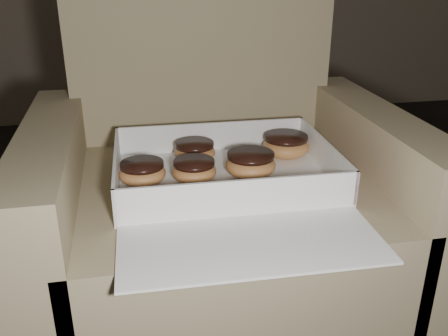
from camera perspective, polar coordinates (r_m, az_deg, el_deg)
name	(u,v)px	position (r m, az deg, el deg)	size (l,w,h in m)	color
armchair	(219,212)	(1.14, -0.58, -5.09)	(0.79, 0.67, 0.83)	#8C7E59
bakery_box	(230,183)	(0.99, 0.67, -1.76)	(0.45, 0.52, 0.07)	white
donut_a	(251,164)	(1.02, 3.06, 0.50)	(0.10, 0.10, 0.05)	#D18549
donut_b	(142,172)	(1.00, -9.30, -0.48)	(0.09, 0.09, 0.05)	#D18549
donut_c	(194,170)	(1.00, -3.43, -0.22)	(0.09, 0.09, 0.04)	#D18549
donut_d	(195,151)	(1.10, -3.36, 1.92)	(0.09, 0.09, 0.05)	#D18549
donut_e	(286,145)	(1.13, 7.07, 2.59)	(0.10, 0.10, 0.05)	#D18549
crumb_a	(239,186)	(0.98, 1.69, -2.08)	(0.01, 0.01, 0.00)	black
crumb_b	(228,189)	(0.97, 0.47, -2.41)	(0.01, 0.01, 0.00)	black
crumb_c	(308,201)	(0.94, 9.53, -3.75)	(0.01, 0.01, 0.00)	black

